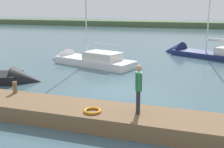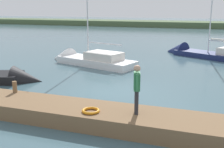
% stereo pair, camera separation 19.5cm
% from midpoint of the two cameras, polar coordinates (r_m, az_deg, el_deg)
% --- Properties ---
extents(ground_plane, '(200.00, 200.00, 0.00)m').
position_cam_midpoint_polar(ground_plane, '(14.85, 0.12, -3.52)').
color(ground_plane, '#42606B').
extents(far_shoreline, '(180.00, 8.00, 2.40)m').
position_cam_midpoint_polar(far_shoreline, '(64.51, 15.19, 9.24)').
color(far_shoreline, '#4C603D').
rests_on(far_shoreline, ground_plane).
extents(dock_pier, '(22.30, 1.98, 0.61)m').
position_cam_midpoint_polar(dock_pier, '(11.12, -6.97, -7.96)').
color(dock_pier, brown).
rests_on(dock_pier, ground_plane).
extents(mooring_post_near, '(0.20, 0.20, 0.52)m').
position_cam_midpoint_polar(mooring_post_near, '(13.22, -18.86, -2.51)').
color(mooring_post_near, brown).
rests_on(mooring_post_near, dock_pier).
extents(life_ring_buoy, '(0.66, 0.66, 0.10)m').
position_cam_midpoint_polar(life_ring_buoy, '(10.33, -3.81, -7.48)').
color(life_ring_buoy, orange).
rests_on(life_ring_buoy, dock_pier).
extents(sailboat_inner_slip, '(9.19, 6.28, 11.90)m').
position_cam_midpoint_polar(sailboat_inner_slip, '(26.37, 18.26, 3.74)').
color(sailboat_inner_slip, navy).
rests_on(sailboat_inner_slip, ground_plane).
extents(sailboat_far_right, '(8.11, 4.27, 9.56)m').
position_cam_midpoint_polar(sailboat_far_right, '(22.13, -5.41, 2.56)').
color(sailboat_far_right, white).
rests_on(sailboat_far_right, ground_plane).
extents(person_on_dock, '(0.34, 0.65, 1.78)m').
position_cam_midpoint_polar(person_on_dock, '(9.92, 5.65, -2.36)').
color(person_on_dock, '#28282D').
rests_on(person_on_dock, dock_pier).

